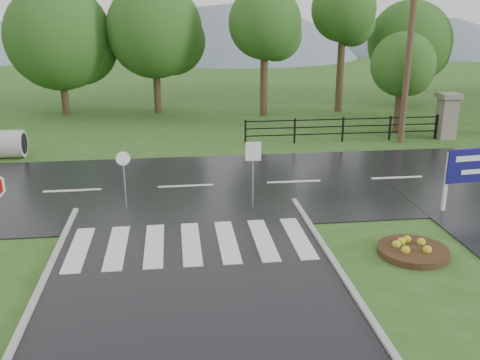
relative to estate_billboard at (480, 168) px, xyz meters
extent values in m
plane|color=#2D571D|center=(-9.15, -6.51, -1.42)|extent=(120.00, 120.00, 0.00)
cube|color=black|center=(-9.15, 3.49, -1.42)|extent=(90.00, 8.00, 0.04)
cube|color=silver|center=(-12.15, -1.51, -1.36)|extent=(0.50, 2.80, 0.02)
cube|color=silver|center=(-11.15, -1.51, -1.36)|extent=(0.50, 2.80, 0.02)
cube|color=silver|center=(-10.15, -1.51, -1.36)|extent=(0.50, 2.80, 0.02)
cube|color=silver|center=(-9.15, -1.51, -1.36)|extent=(0.50, 2.80, 0.02)
cube|color=silver|center=(-8.15, -1.51, -1.36)|extent=(0.50, 2.80, 0.02)
cube|color=silver|center=(-7.15, -1.51, -1.36)|extent=(0.50, 2.80, 0.02)
cube|color=silver|center=(-6.15, -1.51, -1.36)|extent=(0.50, 2.80, 0.02)
cube|color=gray|center=(3.85, 9.49, -0.42)|extent=(0.80, 0.80, 2.00)
cube|color=#6B6659|center=(3.85, 9.49, 0.70)|extent=(1.00, 1.00, 0.24)
cube|color=black|center=(-1.40, 9.49, -1.02)|extent=(9.50, 0.05, 0.05)
cube|color=black|center=(-1.40, 9.49, -0.67)|extent=(9.50, 0.05, 0.05)
cube|color=black|center=(-1.40, 9.49, -0.32)|extent=(9.50, 0.05, 0.05)
cube|color=black|center=(-6.15, 9.49, -0.82)|extent=(0.08, 0.08, 1.20)
cube|color=black|center=(3.35, 9.49, -0.82)|extent=(0.08, 0.08, 1.20)
sphere|color=slate|center=(-1.15, 58.49, -18.70)|extent=(48.00, 48.00, 48.00)
sphere|color=slate|center=(26.85, 58.49, -14.38)|extent=(36.00, 36.00, 36.00)
cylinder|color=#9E9B93|center=(-16.61, 8.49, -0.82)|extent=(1.30, 1.20, 1.20)
cube|color=silver|center=(-1.08, 0.00, -0.44)|extent=(0.11, 0.11, 1.97)
cylinder|color=#332111|center=(-3.36, -2.83, -1.33)|extent=(1.85, 1.85, 0.18)
cube|color=#939399|center=(-7.06, 1.05, -0.37)|extent=(0.04, 0.04, 2.09)
cube|color=white|center=(-7.06, 1.03, 0.50)|extent=(0.50, 0.04, 0.60)
cylinder|color=#939399|center=(-11.12, 1.51, -0.52)|extent=(0.05, 0.05, 1.79)
cylinder|color=white|center=(-11.12, 1.49, 0.28)|extent=(0.44, 0.11, 0.45)
cylinder|color=#473523|center=(1.36, 8.99, 2.95)|extent=(0.29, 0.29, 8.73)
cylinder|color=#3D2B1C|center=(2.01, 10.99, 0.03)|extent=(0.47, 0.47, 2.91)
sphere|color=#245019|center=(2.01, 10.99, 2.07)|extent=(3.21, 3.21, 3.21)
camera|label=1|loc=(-9.50, -14.97, 4.80)|focal=40.00mm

